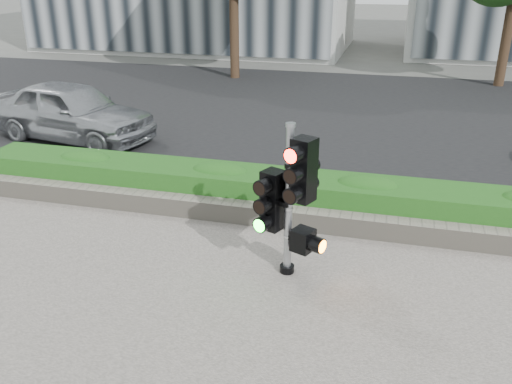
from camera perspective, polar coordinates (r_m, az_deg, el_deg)
ground at (r=7.87m, az=-1.14°, el=-9.60°), size 120.00×120.00×0.00m
road at (r=17.01m, az=8.11°, el=8.31°), size 60.00×13.00×0.02m
curb at (r=10.56m, az=3.48°, el=-0.39°), size 60.00×0.25×0.12m
stone_wall at (r=9.38m, az=1.99°, el=-2.52°), size 12.00×0.32×0.34m
hedge at (r=9.90m, az=2.84°, el=-0.07°), size 12.00×1.00×0.68m
traffic_signal at (r=7.53m, az=3.81°, el=-0.17°), size 0.84×0.71×2.26m
car_silver at (r=14.69m, az=-18.81°, el=8.06°), size 4.65×2.56×1.50m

